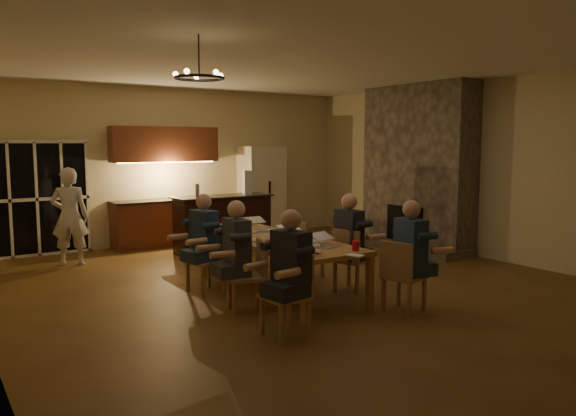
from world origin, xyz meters
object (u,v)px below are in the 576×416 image
at_px(refrigerator, 262,191).
at_px(plate_near, 319,242).
at_px(laptop_e, 224,222).
at_px(chair_left_near, 285,296).
at_px(mug_back, 230,231).
at_px(plate_far, 275,230).
at_px(chair_left_mid, 246,276).
at_px(redcup_mid, 239,233).
at_px(redcup_near, 356,246).
at_px(laptop_d, 293,230).
at_px(person_left_far, 204,243).
at_px(chair_right_near, 404,276).
at_px(person_right_mid, 349,243).
at_px(laptop_c, 261,232).
at_px(plate_left, 299,250).
at_px(person_left_near, 291,274).
at_px(laptop_f, 258,221).
at_px(person_left_mid, 237,256).
at_px(chandelier, 199,78).
at_px(chair_left_far, 206,261).
at_px(dining_table, 278,266).
at_px(bar_bottle, 197,190).
at_px(mug_mid, 263,229).
at_px(bar_blender, 247,182).
at_px(chair_right_mid, 353,259).
at_px(standing_person, 70,216).
at_px(laptop_b, 328,238).
at_px(person_right_near, 410,256).
at_px(mug_front, 288,241).
at_px(bar_island, 223,224).
at_px(laptop_a, 307,243).
at_px(chair_right_far, 306,249).

height_order(refrigerator, plate_near, refrigerator).
bearing_deg(laptop_e, chair_left_near, 59.25).
height_order(mug_back, plate_far, mug_back).
height_order(chair_left_mid, redcup_mid, chair_left_mid).
xyz_separation_m(laptop_e, redcup_near, (0.59, -2.41, -0.05)).
bearing_deg(plate_near, laptop_d, 96.63).
bearing_deg(person_left_far, chair_right_near, 29.24).
xyz_separation_m(person_right_mid, plate_near, (-0.54, -0.02, 0.07)).
height_order(laptop_c, plate_left, laptop_c).
height_order(person_left_near, laptop_f, person_left_near).
relative_size(person_left_mid, chandelier, 2.60).
bearing_deg(chair_left_far, dining_table, 46.69).
bearing_deg(laptop_d, refrigerator, 62.69).
bearing_deg(dining_table, bar_bottle, 86.08).
relative_size(chair_left_mid, chair_left_far, 1.00).
bearing_deg(mug_mid, chair_left_mid, -128.76).
distance_m(chair_left_far, person_left_far, 0.25).
relative_size(chandelier, bar_blender, 1.15).
xyz_separation_m(person_left_mid, laptop_f, (1.15, 1.46, 0.17)).
bearing_deg(chair_right_mid, standing_person, 18.26).
distance_m(laptop_b, laptop_c, 1.00).
bearing_deg(chair_left_mid, standing_person, -145.71).
height_order(chair_left_mid, person_right_near, person_right_near).
relative_size(chair_left_near, standing_person, 0.53).
relative_size(person_right_mid, bar_blender, 2.99).
bearing_deg(chair_left_mid, person_left_mid, -119.98).
distance_m(laptop_d, bar_bottle, 3.13).
bearing_deg(plate_left, chandelier, -177.94).
distance_m(person_right_mid, mug_front, 0.97).
bearing_deg(person_left_far, bar_island, 140.08).
bearing_deg(dining_table, person_right_mid, -30.41).
bearing_deg(person_left_near, laptop_d, 134.57).
bearing_deg(laptop_d, bar_blender, 70.27).
bearing_deg(chair_left_far, redcup_near, 23.83).
height_order(laptop_a, laptop_c, same).
bearing_deg(laptop_f, laptop_e, 159.98).
height_order(laptop_c, laptop_d, same).
xyz_separation_m(chair_right_far, laptop_c, (-1.10, -0.47, 0.42)).
bearing_deg(person_right_mid, laptop_c, 64.23).
xyz_separation_m(laptop_b, laptop_e, (-0.46, 2.02, 0.00)).
xyz_separation_m(refrigerator, dining_table, (-2.30, -4.27, -0.62)).
bearing_deg(chair_left_far, chandelier, -35.91).
distance_m(person_right_near, laptop_b, 1.05).
height_order(mug_mid, plate_far, mug_mid).
xyz_separation_m(bar_island, chair_right_near, (0.10, -4.70, -0.10)).
distance_m(laptop_c, plate_far, 0.89).
bearing_deg(mug_mid, chair_right_mid, -55.08).
bearing_deg(dining_table, plate_far, 60.27).
height_order(laptop_f, plate_left, laptop_f).
height_order(person_left_near, laptop_c, person_left_near).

